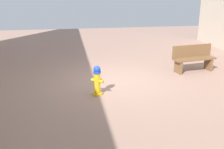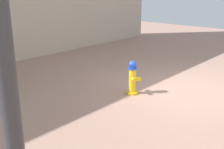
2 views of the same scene
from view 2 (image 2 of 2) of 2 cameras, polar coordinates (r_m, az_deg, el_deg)
The scene contains 2 objects.
ground_plane at distance 7.52m, azimuth 14.07°, elevation -3.02°, with size 23.40×23.40×0.00m, color #9E7A6B.
fire_hydrant at distance 6.91m, azimuth 4.25°, elevation -0.60°, with size 0.35×0.35×0.86m.
Camera 2 is at (-3.16, 6.32, 2.57)m, focal length 44.50 mm.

